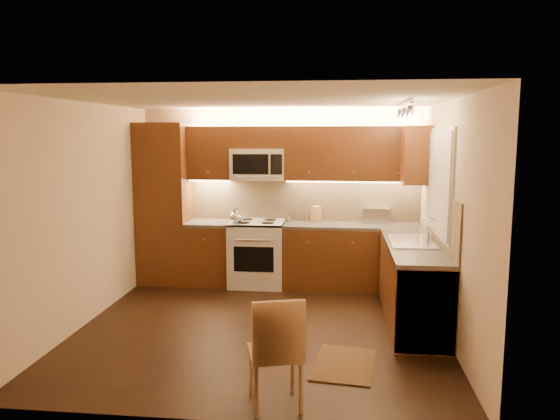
# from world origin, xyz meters

# --- Properties ---
(floor) EXTENTS (4.00, 4.00, 0.01)m
(floor) POSITION_xyz_m (0.00, 0.00, 0.00)
(floor) COLOR black
(floor) RESTS_ON ground
(ceiling) EXTENTS (4.00, 4.00, 0.01)m
(ceiling) POSITION_xyz_m (0.00, 0.00, 2.50)
(ceiling) COLOR beige
(ceiling) RESTS_ON ground
(wall_back) EXTENTS (4.00, 0.01, 2.50)m
(wall_back) POSITION_xyz_m (0.00, 2.00, 1.25)
(wall_back) COLOR beige
(wall_back) RESTS_ON ground
(wall_front) EXTENTS (4.00, 0.01, 2.50)m
(wall_front) POSITION_xyz_m (0.00, -2.00, 1.25)
(wall_front) COLOR beige
(wall_front) RESTS_ON ground
(wall_left) EXTENTS (0.01, 4.00, 2.50)m
(wall_left) POSITION_xyz_m (-2.00, 0.00, 1.25)
(wall_left) COLOR beige
(wall_left) RESTS_ON ground
(wall_right) EXTENTS (0.01, 4.00, 2.50)m
(wall_right) POSITION_xyz_m (2.00, 0.00, 1.25)
(wall_right) COLOR beige
(wall_right) RESTS_ON ground
(pantry) EXTENTS (0.70, 0.60, 2.30)m
(pantry) POSITION_xyz_m (-1.65, 1.70, 1.15)
(pantry) COLOR #461F0F
(pantry) RESTS_ON floor
(base_cab_back_left) EXTENTS (0.62, 0.60, 0.86)m
(base_cab_back_left) POSITION_xyz_m (-0.99, 1.70, 0.43)
(base_cab_back_left) COLOR #461F0F
(base_cab_back_left) RESTS_ON floor
(counter_back_left) EXTENTS (0.62, 0.60, 0.04)m
(counter_back_left) POSITION_xyz_m (-0.99, 1.70, 0.88)
(counter_back_left) COLOR #393634
(counter_back_left) RESTS_ON base_cab_back_left
(base_cab_back_right) EXTENTS (1.92, 0.60, 0.86)m
(base_cab_back_right) POSITION_xyz_m (1.04, 1.70, 0.43)
(base_cab_back_right) COLOR #461F0F
(base_cab_back_right) RESTS_ON floor
(counter_back_right) EXTENTS (1.92, 0.60, 0.04)m
(counter_back_right) POSITION_xyz_m (1.04, 1.70, 0.88)
(counter_back_right) COLOR #393634
(counter_back_right) RESTS_ON base_cab_back_right
(base_cab_right) EXTENTS (0.60, 2.00, 0.86)m
(base_cab_right) POSITION_xyz_m (1.70, 0.40, 0.43)
(base_cab_right) COLOR #461F0F
(base_cab_right) RESTS_ON floor
(counter_right) EXTENTS (0.60, 2.00, 0.04)m
(counter_right) POSITION_xyz_m (1.70, 0.40, 0.88)
(counter_right) COLOR #393634
(counter_right) RESTS_ON base_cab_right
(dishwasher) EXTENTS (0.58, 0.60, 0.84)m
(dishwasher) POSITION_xyz_m (1.70, -0.30, 0.43)
(dishwasher) COLOR silver
(dishwasher) RESTS_ON floor
(backsplash_back) EXTENTS (3.30, 0.02, 0.60)m
(backsplash_back) POSITION_xyz_m (0.35, 1.99, 1.20)
(backsplash_back) COLOR tan
(backsplash_back) RESTS_ON wall_back
(backsplash_right) EXTENTS (0.02, 2.00, 0.60)m
(backsplash_right) POSITION_xyz_m (1.99, 0.40, 1.20)
(backsplash_right) COLOR tan
(backsplash_right) RESTS_ON wall_right
(upper_cab_back_left) EXTENTS (0.62, 0.35, 0.75)m
(upper_cab_back_left) POSITION_xyz_m (-0.99, 1.82, 1.88)
(upper_cab_back_left) COLOR #461F0F
(upper_cab_back_left) RESTS_ON wall_back
(upper_cab_back_right) EXTENTS (1.92, 0.35, 0.75)m
(upper_cab_back_right) POSITION_xyz_m (1.04, 1.82, 1.88)
(upper_cab_back_right) COLOR #461F0F
(upper_cab_back_right) RESTS_ON wall_back
(upper_cab_bridge) EXTENTS (0.76, 0.35, 0.31)m
(upper_cab_bridge) POSITION_xyz_m (-0.30, 1.82, 2.09)
(upper_cab_bridge) COLOR #461F0F
(upper_cab_bridge) RESTS_ON wall_back
(upper_cab_right_corner) EXTENTS (0.35, 0.50, 0.75)m
(upper_cab_right_corner) POSITION_xyz_m (1.82, 1.40, 1.88)
(upper_cab_right_corner) COLOR #461F0F
(upper_cab_right_corner) RESTS_ON wall_right
(stove) EXTENTS (0.76, 0.65, 0.92)m
(stove) POSITION_xyz_m (-0.30, 1.68, 0.46)
(stove) COLOR silver
(stove) RESTS_ON floor
(microwave) EXTENTS (0.76, 0.38, 0.44)m
(microwave) POSITION_xyz_m (-0.30, 1.81, 1.72)
(microwave) COLOR silver
(microwave) RESTS_ON wall_back
(window_frame) EXTENTS (0.03, 1.44, 1.24)m
(window_frame) POSITION_xyz_m (1.99, 0.55, 1.60)
(window_frame) COLOR silver
(window_frame) RESTS_ON wall_right
(window_blinds) EXTENTS (0.02, 1.36, 1.16)m
(window_blinds) POSITION_xyz_m (1.97, 0.55, 1.60)
(window_blinds) COLOR silver
(window_blinds) RESTS_ON wall_right
(sink) EXTENTS (0.52, 0.86, 0.15)m
(sink) POSITION_xyz_m (1.70, 0.55, 0.98)
(sink) COLOR silver
(sink) RESTS_ON counter_right
(faucet) EXTENTS (0.20, 0.04, 0.30)m
(faucet) POSITION_xyz_m (1.88, 0.55, 1.05)
(faucet) COLOR silver
(faucet) RESTS_ON counter_right
(track_light_bar) EXTENTS (0.04, 1.20, 0.03)m
(track_light_bar) POSITION_xyz_m (1.55, 0.40, 2.46)
(track_light_bar) COLOR silver
(track_light_bar) RESTS_ON ceiling
(kettle) EXTENTS (0.22, 0.22, 0.21)m
(kettle) POSITION_xyz_m (-0.57, 1.50, 1.03)
(kettle) COLOR silver
(kettle) RESTS_ON stove
(toaster_oven) EXTENTS (0.40, 0.32, 0.22)m
(toaster_oven) POSITION_xyz_m (1.39, 1.86, 1.01)
(toaster_oven) COLOR silver
(toaster_oven) RESTS_ON counter_back_right
(knife_block) EXTENTS (0.16, 0.19, 0.23)m
(knife_block) POSITION_xyz_m (0.52, 1.85, 1.01)
(knife_block) COLOR #B0754F
(knife_block) RESTS_ON counter_back_right
(spice_jar_a) EXTENTS (0.05, 0.05, 0.10)m
(spice_jar_a) POSITION_xyz_m (0.38, 1.87, 0.95)
(spice_jar_a) COLOR silver
(spice_jar_a) RESTS_ON counter_back_right
(spice_jar_b) EXTENTS (0.05, 0.05, 0.10)m
(spice_jar_b) POSITION_xyz_m (0.14, 1.94, 0.95)
(spice_jar_b) COLOR brown
(spice_jar_b) RESTS_ON counter_back_right
(spice_jar_c) EXTENTS (0.05, 0.05, 0.10)m
(spice_jar_c) POSITION_xyz_m (0.14, 1.80, 0.95)
(spice_jar_c) COLOR silver
(spice_jar_c) RESTS_ON counter_back_right
(spice_jar_d) EXTENTS (0.05, 0.05, 0.10)m
(spice_jar_d) POSITION_xyz_m (0.44, 1.94, 0.95)
(spice_jar_d) COLOR #A68A32
(spice_jar_d) RESTS_ON counter_back_right
(soap_bottle) EXTENTS (0.10, 0.10, 0.18)m
(soap_bottle) POSITION_xyz_m (1.92, 0.90, 0.99)
(soap_bottle) COLOR silver
(soap_bottle) RESTS_ON counter_right
(rug) EXTENTS (0.64, 0.88, 0.01)m
(rug) POSITION_xyz_m (0.92, -0.90, 0.01)
(rug) COLOR black
(rug) RESTS_ON floor
(dining_chair) EXTENTS (0.50, 0.50, 0.92)m
(dining_chair) POSITION_xyz_m (0.36, -1.70, 0.46)
(dining_chair) COLOR #B0754F
(dining_chair) RESTS_ON floor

